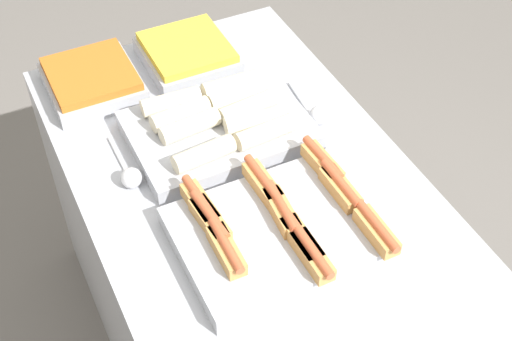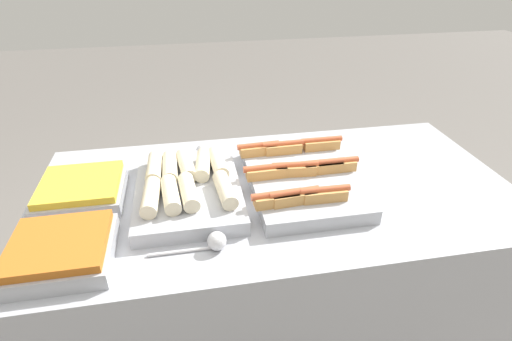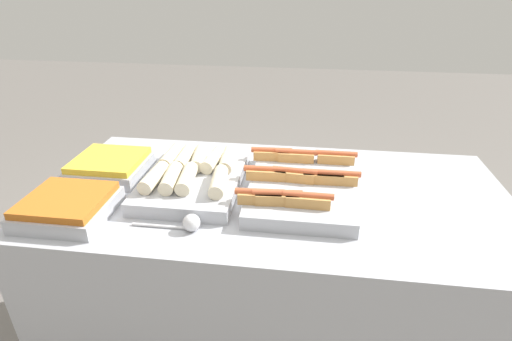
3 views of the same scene
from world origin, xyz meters
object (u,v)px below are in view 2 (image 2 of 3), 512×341
object	(u,v)px
tray_wraps	(188,186)
serving_spoon_near	(213,242)
tray_side_front	(61,251)
serving_spoon_far	(201,152)
tray_hotdogs	(300,177)
tray_side_back	(82,190)

from	to	relation	value
tray_wraps	serving_spoon_near	bearing A→B (deg)	-77.64
tray_wraps	tray_side_front	xyz separation A→B (m)	(-0.35, -0.25, -0.01)
tray_wraps	serving_spoon_far	bearing A→B (deg)	77.79
tray_wraps	tray_side_front	distance (m)	0.43
serving_spoon_near	serving_spoon_far	size ratio (longest dim) A/B	1.02
tray_hotdogs	serving_spoon_near	xyz separation A→B (m)	(-0.33, -0.28, -0.01)
tray_wraps	tray_hotdogs	bearing A→B (deg)	-0.37
tray_side_back	serving_spoon_near	bearing A→B (deg)	-38.47
tray_side_front	serving_spoon_near	distance (m)	0.41
serving_spoon_near	serving_spoon_far	distance (m)	0.55
tray_hotdogs	serving_spoon_near	world-z (taller)	tray_hotdogs
serving_spoon_near	serving_spoon_far	xyz separation A→B (m)	(-0.00, 0.55, 0.00)
tray_side_front	serving_spoon_near	size ratio (longest dim) A/B	1.24
tray_wraps	serving_spoon_far	xyz separation A→B (m)	(0.06, 0.27, -0.02)
tray_hotdogs	tray_side_back	distance (m)	0.74
tray_side_back	tray_hotdogs	bearing A→B (deg)	-3.85
tray_side_front	tray_side_back	size ratio (longest dim) A/B	1.00
tray_wraps	serving_spoon_near	distance (m)	0.29
serving_spoon_near	tray_wraps	bearing A→B (deg)	102.36
tray_side_front	serving_spoon_near	xyz separation A→B (m)	(0.41, -0.02, -0.01)
tray_side_front	serving_spoon_far	world-z (taller)	tray_side_front
tray_hotdogs	serving_spoon_far	world-z (taller)	tray_hotdogs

